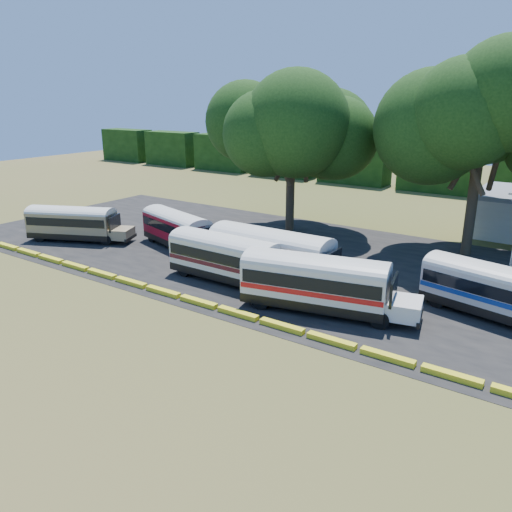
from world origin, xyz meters
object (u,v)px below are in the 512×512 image
Objects in this scene: bus_beige at (74,221)px; bus_white_red at (319,280)px; bus_red at (178,227)px; tree_west at (292,121)px.

bus_white_red reaches higher than bus_beige.
bus_white_red is (15.77, -4.99, 0.18)m from bus_red.
bus_red is 16.54m from bus_white_red.
tree_west is (13.76, 13.80, 8.34)m from bus_beige.
bus_white_red is (24.74, -1.45, 0.19)m from bus_beige.
tree_west reaches higher than bus_red.
bus_red is at bearing 150.16° from bus_white_red.
bus_white_red is at bearing -27.63° from bus_beige.
bus_beige is 0.65× the size of tree_west.
bus_white_red is 0.74× the size of tree_west.
bus_beige is at bearing -141.81° from bus_red.
bus_white_red is at bearing -0.89° from bus_red.
tree_west reaches higher than bus_white_red.
bus_beige is at bearing 164.36° from bus_white_red.
tree_west is (-10.98, 15.26, 8.15)m from bus_white_red.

